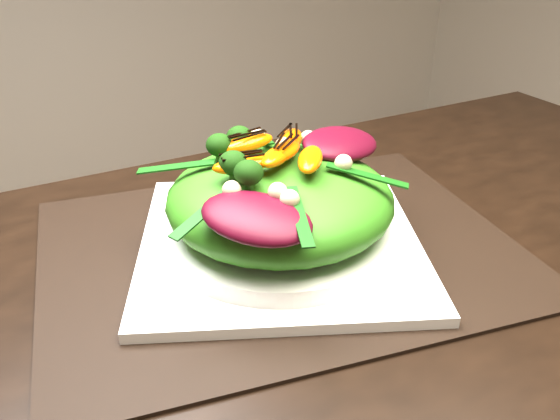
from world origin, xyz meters
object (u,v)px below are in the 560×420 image
placemat (280,248)px  salad_bowl (280,230)px  orange_segment (265,148)px  lettuce_mound (280,199)px  plate_base (280,242)px

placemat → salad_bowl: 0.02m
placemat → salad_bowl: size_ratio=2.00×
salad_bowl → orange_segment: 0.09m
salad_bowl → lettuce_mound: lettuce_mound is taller
lettuce_mound → orange_segment: bearing=95.7°
placemat → lettuce_mound: bearing=90.0°
salad_bowl → orange_segment: (-0.00, 0.03, 0.08)m
placemat → lettuce_mound: size_ratio=2.11×
lettuce_mound → salad_bowl: bearing=0.0°
lettuce_mound → plate_base: bearing=-90.0°
lettuce_mound → placemat: bearing=-90.0°
salad_bowl → placemat: bearing=-90.0°
lettuce_mound → orange_segment: size_ratio=4.03×
lettuce_mound → orange_segment: orange_segment is taller
placemat → plate_base: (0.00, 0.00, 0.01)m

